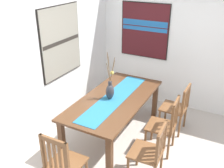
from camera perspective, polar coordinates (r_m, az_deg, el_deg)
ground_plane at (r=4.21m, az=8.61°, el=-15.76°), size 6.40×6.40×0.03m
wall_back at (r=4.37m, az=-13.81°, el=6.07°), size 6.40×0.12×2.70m
wall_side at (r=5.20m, az=16.72°, el=8.74°), size 0.12×6.40×2.70m
dining_table at (r=4.26m, az=0.55°, el=-4.22°), size 1.98×0.95×0.73m
table_runner at (r=4.21m, az=0.55°, el=-3.05°), size 1.82×0.36×0.01m
centerpiece_vase at (r=4.12m, az=-0.42°, el=-1.29°), size 0.19×0.16×0.74m
chair_0 at (r=3.56m, az=8.45°, el=-14.43°), size 0.44×0.44×0.88m
chair_1 at (r=4.09m, az=11.50°, el=-8.81°), size 0.44×0.44×0.93m
chair_2 at (r=3.38m, az=-10.75°, el=-16.68°), size 0.42×0.42×0.94m
chair_3 at (r=4.63m, az=14.01°, el=-5.00°), size 0.43×0.43×0.87m
painting_on_back_wall at (r=4.47m, az=-11.18°, el=9.11°), size 1.00×0.05×1.19m
painting_on_side_wall at (r=5.33m, az=7.19°, el=11.60°), size 0.05×1.00×1.09m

